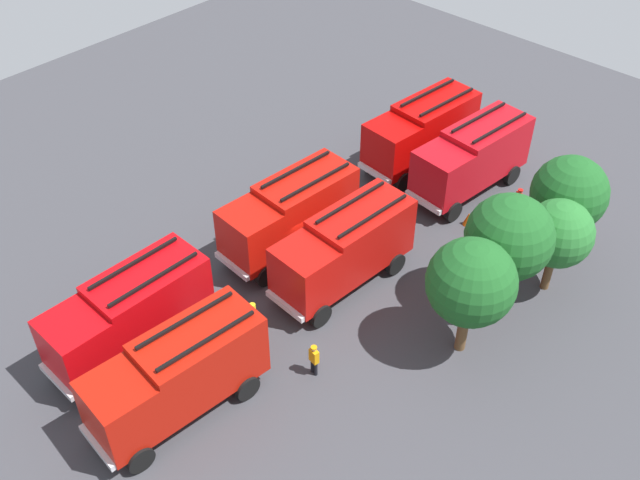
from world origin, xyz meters
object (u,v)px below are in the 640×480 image
Objects in this scene: firefighter_2 at (253,317)px; fire_truck_4 at (344,248)px; tree_1 at (558,234)px; tree_2 at (509,238)px; traffic_cone_0 at (468,219)px; fire_truck_5 at (177,374)px; fire_truck_3 at (472,156)px; tree_0 at (569,194)px; fire_truck_0 at (422,130)px; tree_3 at (471,283)px; fire_truck_1 at (290,212)px; traffic_cone_1 at (245,323)px; fire_truck_2 at (129,313)px; firefighter_0 at (518,201)px; firefighter_1 at (481,233)px; firefighter_3 at (314,359)px.

fire_truck_4 is at bearing 37.75° from firefighter_2.
tree_2 is (2.53, -1.07, 0.72)m from tree_1.
fire_truck_5 is at bearing -5.43° from traffic_cone_0.
fire_truck_4 is at bearing -13.60° from traffic_cone_0.
fire_truck_3 is 3.55m from traffic_cone_0.
tree_0 is (-18.25, 6.06, 1.57)m from fire_truck_5.
fire_truck_0 is 1.52× the size of tree_1.
tree_3 is at bearing -6.53° from firefighter_2.
tree_2 is at bearing 113.59° from fire_truck_1.
fire_truck_1 reaches higher than traffic_cone_1.
traffic_cone_0 is (0.92, -4.41, -3.35)m from tree_0.
fire_truck_2 reaches higher than traffic_cone_1.
traffic_cone_1 is at bearing -13.60° from traffic_cone_0.
fire_truck_0 is at bearing -111.82° from tree_1.
tree_0 is (1.47, 3.02, 2.82)m from firefighter_0.
firefighter_1 is (3.97, 6.73, -1.20)m from fire_truck_0.
fire_truck_2 is 1.31× the size of tree_0.
fire_truck_1 is at bearing -70.24° from tree_2.
fire_truck_3 is (0.28, 3.53, 0.00)m from fire_truck_0.
firefighter_1 is 4.96m from tree_2.
tree_2 is 7.99× the size of traffic_cone_0.
fire_truck_2 is 20.35m from firefighter_0.
tree_2 is 11.98m from traffic_cone_1.
fire_truck_3 is at bearing -160.44° from firefighter_3.
tree_1 reaches higher than firefighter_0.
firefighter_2 is at bearing -35.06° from tree_1.
fire_truck_5 is at bearing 108.80° from firefighter_1.
fire_truck_5 is 19.30m from tree_0.
firefighter_3 is at bearing -41.69° from firefighter_2.
fire_truck_1 is at bearing -179.92° from fire_truck_2.
fire_truck_0 is 10.00m from tree_0.
tree_2 is at bearing 161.63° from fire_truck_5.
firefighter_2 is (11.46, -4.03, 0.01)m from firefighter_1.
tree_3 is at bearing 146.57° from firefighter_1.
traffic_cone_0 is (-1.18, -1.44, -0.59)m from firefighter_1.
tree_1 reaches higher than fire_truck_0.
tree_3 is 7.71× the size of traffic_cone_0.
firefighter_0 is 1.01× the size of firefighter_3.
firefighter_3 is 12.14m from tree_1.
tree_1 is at bearing 145.57° from fire_truck_2.
tree_3 is (9.74, 6.28, 1.69)m from fire_truck_3.
traffic_cone_1 is (13.65, -7.49, -3.41)m from tree_0.
fire_truck_2 is 0.98× the size of fire_truck_3.
tree_1 is (-11.20, 7.86, 2.30)m from firefighter_2.
firefighter_0 reaches higher than firefighter_3.
firefighter_1 is at bearing -93.83° from tree_1.
traffic_cone_0 is (-17.34, 1.65, -1.78)m from fire_truck_5.
firefighter_0 reaches higher than traffic_cone_0.
fire_truck_1 is 0.99× the size of fire_truck_3.
fire_truck_3 is at bearing -19.45° from firefighter_1.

